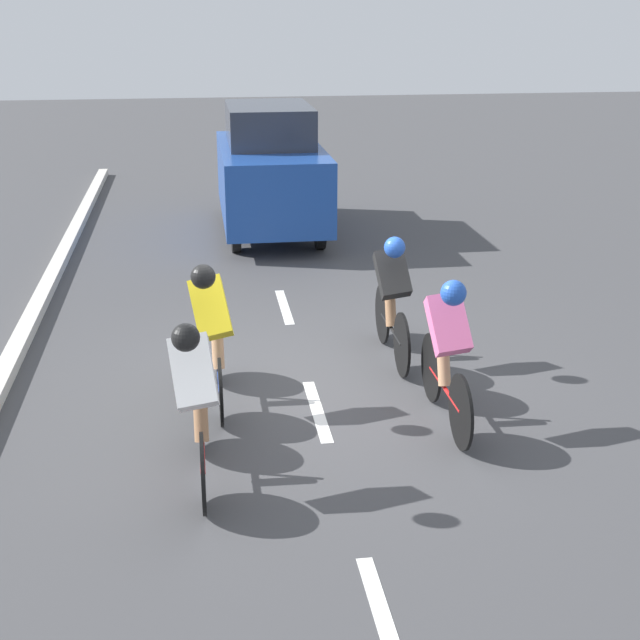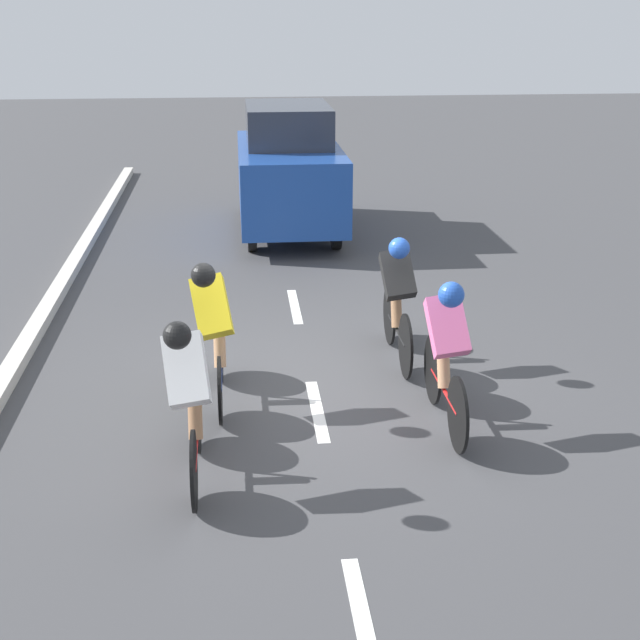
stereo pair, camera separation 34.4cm
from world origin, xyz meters
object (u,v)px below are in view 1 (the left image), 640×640
object	(u,v)px
cyclist_white	(196,397)
cyclist_yellow	(213,329)
cyclist_black	(392,295)
support_car	(271,171)
cyclist_pink	(447,347)

from	to	relation	value
cyclist_white	cyclist_yellow	world-z (taller)	cyclist_yellow
cyclist_white	cyclist_black	xyz separation A→B (m)	(-2.16, -2.46, -0.02)
cyclist_white	support_car	world-z (taller)	support_car
cyclist_pink	support_car	distance (m)	7.81
cyclist_pink	support_car	bearing A→B (deg)	-82.97
cyclist_pink	support_car	xyz separation A→B (m)	(0.96, -7.75, 0.28)
cyclist_yellow	cyclist_pink	bearing A→B (deg)	160.63
cyclist_yellow	cyclist_pink	world-z (taller)	cyclist_yellow
cyclist_white	support_car	size ratio (longest dim) A/B	0.43
cyclist_yellow	cyclist_pink	xyz separation A→B (m)	(-2.13, 0.75, -0.02)
cyclist_black	support_car	world-z (taller)	support_car
cyclist_yellow	support_car	distance (m)	7.10
cyclist_black	cyclist_white	bearing A→B (deg)	48.71
cyclist_yellow	cyclist_pink	distance (m)	2.26
support_car	cyclist_pink	bearing A→B (deg)	97.03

